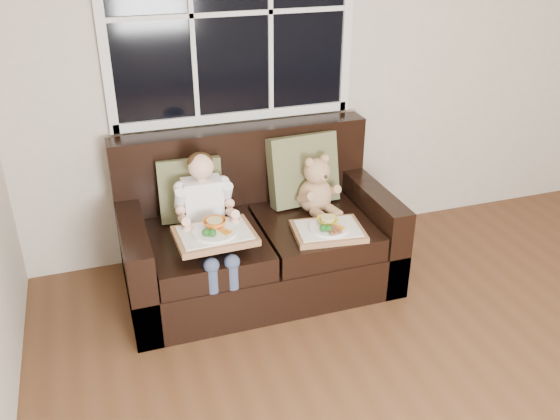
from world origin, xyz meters
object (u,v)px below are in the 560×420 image
object	(u,v)px
loveseat	(256,238)
child	(206,211)
tray_left	(215,234)
teddy_bear	(316,189)
tray_right	(328,230)

from	to	relation	value
loveseat	child	distance (m)	0.47
child	tray_left	bearing A→B (deg)	-89.84
child	loveseat	bearing A→B (deg)	18.75
loveseat	child	size ratio (longest dim) A/B	2.20
tray_left	teddy_bear	bearing A→B (deg)	21.03
child	teddy_bear	distance (m)	0.75
teddy_bear	tray_left	distance (m)	0.81
tray_left	tray_right	world-z (taller)	tray_left
loveseat	child	xyz separation A→B (m)	(-0.34, -0.11, 0.31)
child	tray_left	distance (m)	0.21
loveseat	child	world-z (taller)	loveseat
teddy_bear	tray_left	xyz separation A→B (m)	(-0.74, -0.32, -0.03)
child	tray_right	size ratio (longest dim) A/B	1.68
loveseat	tray_right	distance (m)	0.52
loveseat	tray_left	world-z (taller)	loveseat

